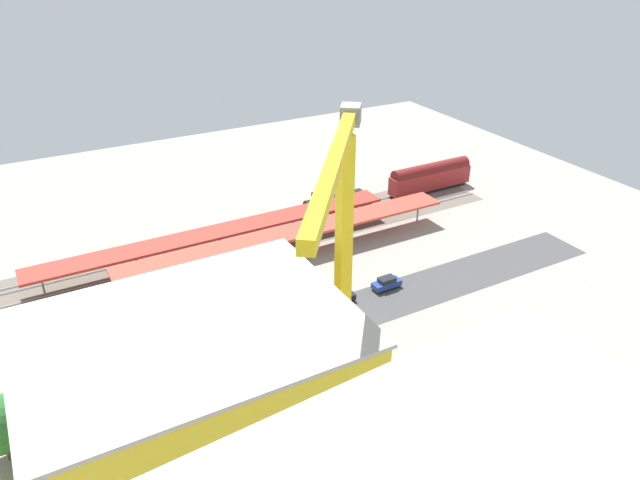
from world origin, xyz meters
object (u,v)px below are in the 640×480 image
construction_building (198,410)px  parked_car_3 (246,328)px  parked_car_0 (387,284)px  parked_car_5 (129,361)px  street_tree_3 (123,376)px  parked_car_6 (67,380)px  platform_canopy_near (291,233)px  parked_car_1 (340,298)px  box_truck_2 (182,369)px  street_tree_1 (17,416)px  box_truck_1 (196,362)px  platform_canopy_far (219,232)px  locomotive (338,203)px  parked_car_4 (188,346)px  street_tree_2 (0,426)px  street_tree_0 (132,377)px  parked_car_2 (291,311)px  tower_crane (341,254)px  box_truck_0 (75,406)px  passenger_coach (430,176)px  traffic_light (200,359)px

construction_building → parked_car_3: bearing=-122.2°
parked_car_0 → parked_car_5: parked_car_0 is taller
parked_car_3 → street_tree_3: street_tree_3 is taller
parked_car_6 → street_tree_3: (-5.65, 8.06, 4.40)m
platform_canopy_near → parked_car_1: bearing=90.3°
box_truck_2 → parked_car_6: bearing=-25.3°
platform_canopy_near → street_tree_3: 40.26m
parked_car_0 → street_tree_1: bearing=9.7°
construction_building → box_truck_1: size_ratio=3.07×
parked_car_1 → parked_car_5: parked_car_1 is taller
parked_car_6 → street_tree_3: street_tree_3 is taller
street_tree_3 → construction_building: bearing=109.2°
platform_canopy_far → locomotive: (-25.57, -3.91, -1.92)m
construction_building → box_truck_1: (-4.28, -15.80, -7.49)m
parked_car_6 → street_tree_3: bearing=125.0°
parked_car_0 → parked_car_4: bearing=0.1°
street_tree_2 → platform_canopy_near: bearing=-151.1°
box_truck_1 → box_truck_2: (1.94, 0.38, -0.02)m
construction_building → street_tree_0: (3.83, -12.05, -3.60)m
parked_car_2 → parked_car_5: 22.87m
street_tree_3 → platform_canopy_near: bearing=-143.9°
locomotive → tower_crane: size_ratio=0.42×
box_truck_0 → box_truck_2: (-12.41, -0.36, -0.04)m
parked_car_5 → construction_building: construction_building is taller
parked_car_1 → tower_crane: bearing=59.0°
platform_canopy_near → tower_crane: size_ratio=1.75×
passenger_coach → street_tree_1: size_ratio=2.32×
parked_car_2 → platform_canopy_near: bearing=-116.5°
box_truck_2 → parked_car_1: bearing=-168.0°
street_tree_2 → parked_car_2: bearing=-166.1°
street_tree_1 → street_tree_2: size_ratio=1.09×
parked_car_2 → box_truck_0: bearing=11.9°
traffic_light → tower_crane: bearing=139.0°
platform_canopy_near → box_truck_0: (37.97, 21.98, -2.57)m
platform_canopy_near → locomotive: 19.13m
parked_car_0 → box_truck_2: (33.82, 5.34, 0.83)m
parked_car_2 → parked_car_0: bearing=177.7°
parked_car_2 → street_tree_3: (24.73, 8.10, 4.37)m
platform_canopy_near → street_tree_2: bearing=28.9°
construction_building → street_tree_0: bearing=-72.7°
locomotive → parked_car_4: locomotive is taller
parked_car_0 → tower_crane: 33.32m
box_truck_2 → street_tree_3: (6.97, 2.11, 3.45)m
parked_car_2 → box_truck_0: size_ratio=0.56×
parked_car_3 → parked_car_5: (15.66, -0.50, -0.03)m
locomotive → construction_building: bearing=47.9°
parked_car_0 → street_tree_2: 54.23m
parked_car_3 → parked_car_4: 8.21m
platform_canopy_near → tower_crane: 40.06m
parked_car_5 → box_truck_2: (-5.11, 5.76, 0.94)m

